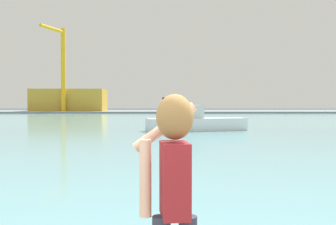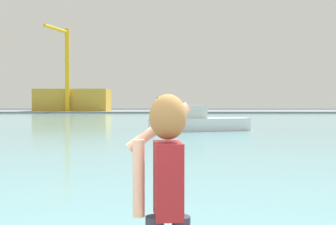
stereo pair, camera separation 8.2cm
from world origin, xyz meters
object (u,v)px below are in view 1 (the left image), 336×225
at_px(boat_moored, 194,122).
at_px(person_photographer, 173,184).
at_px(warehouse_left, 69,100).
at_px(port_crane, 61,63).

bearing_deg(boat_moored, person_photographer, -109.12).
bearing_deg(warehouse_left, boat_moored, -67.98).
distance_m(person_photographer, warehouse_left, 92.86).
bearing_deg(boat_moored, warehouse_left, 97.57).
bearing_deg(warehouse_left, person_photographer, -76.13).
distance_m(warehouse_left, port_crane, 10.05).
height_order(warehouse_left, port_crane, port_crane).
distance_m(boat_moored, port_crane, 61.30).
xyz_separation_m(warehouse_left, port_crane, (-0.31, -5.88, 8.15)).
relative_size(warehouse_left, port_crane, 0.91).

